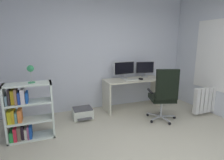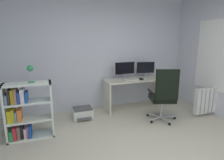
{
  "view_description": "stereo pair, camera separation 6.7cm",
  "coord_description": "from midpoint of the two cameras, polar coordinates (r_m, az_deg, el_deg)",
  "views": [
    {
      "loc": [
        -1.34,
        -1.79,
        1.64
      ],
      "look_at": [
        0.04,
        1.77,
        0.83
      ],
      "focal_mm": 29.05,
      "sensor_mm": 36.0,
      "label": 1
    },
    {
      "loc": [
        -1.27,
        -1.81,
        1.64
      ],
      "look_at": [
        0.04,
        1.77,
        0.83
      ],
      "focal_mm": 29.05,
      "sensor_mm": 36.0,
      "label": 2
    }
  ],
  "objects": [
    {
      "name": "desk",
      "position": [
        4.49,
        6.22,
        -2.17
      ],
      "size": [
        1.43,
        0.56,
        0.74
      ],
      "color": "beige",
      "rests_on": "ground"
    },
    {
      "name": "window_pane",
      "position": [
        4.61,
        30.18,
        6.64
      ],
      "size": [
        0.01,
        1.13,
        1.47
      ],
      "primitive_type": "cube",
      "color": "white"
    },
    {
      "name": "printer",
      "position": [
        4.09,
        -9.72,
        -10.17
      ],
      "size": [
        0.43,
        0.44,
        0.22
      ],
      "color": "silver",
      "rests_on": "ground"
    },
    {
      "name": "keyboard",
      "position": [
        4.3,
        5.67,
        0.06
      ],
      "size": [
        0.34,
        0.13,
        0.02
      ],
      "primitive_type": "cube",
      "rotation": [
        0.0,
        0.0,
        -0.01
      ],
      "color": "silver",
      "rests_on": "desk"
    },
    {
      "name": "radiator",
      "position": [
        4.7,
        28.17,
        -5.4
      ],
      "size": [
        0.91,
        0.1,
        0.57
      ],
      "color": "white",
      "rests_on": "ground"
    },
    {
      "name": "window_frame",
      "position": [
        4.6,
        30.12,
        6.64
      ],
      "size": [
        0.02,
        1.21,
        1.55
      ],
      "primitive_type": "cube",
      "color": "white"
    },
    {
      "name": "monitor_secondary",
      "position": [
        4.73,
        9.94,
        3.7
      ],
      "size": [
        0.46,
        0.18,
        0.39
      ],
      "color": "#B2B5B7",
      "rests_on": "desk"
    },
    {
      "name": "office_chair",
      "position": [
        3.82,
        15.53,
        -4.19
      ],
      "size": [
        0.63,
        0.65,
        1.13
      ],
      "color": "#B7BABC",
      "rests_on": "ground"
    },
    {
      "name": "monitor_main",
      "position": [
        4.45,
        3.43,
        3.6
      ],
      "size": [
        0.57,
        0.18,
        0.42
      ],
      "color": "#B2B5B7",
      "rests_on": "desk"
    },
    {
      "name": "desk_lamp",
      "position": [
        3.24,
        -24.8,
        2.74
      ],
      "size": [
        0.11,
        0.11,
        0.29
      ],
      "color": "#319258",
      "rests_on": "bookshelf"
    },
    {
      "name": "wall_back",
      "position": [
        4.47,
        -4.18,
        8.77
      ],
      "size": [
        4.56,
        0.1,
        2.78
      ],
      "primitive_type": "cube",
      "color": "silver",
      "rests_on": "ground"
    },
    {
      "name": "bookshelf",
      "position": [
        3.42,
        -26.3,
        -9.28
      ],
      "size": [
        0.75,
        0.3,
        0.97
      ],
      "color": "silver",
      "rests_on": "ground"
    },
    {
      "name": "computer_mouse",
      "position": [
        4.41,
        8.61,
        0.36
      ],
      "size": [
        0.07,
        0.1,
        0.03
      ],
      "primitive_type": "cube",
      "rotation": [
        0.0,
        0.0,
        0.09
      ],
      "color": "black",
      "rests_on": "desk"
    }
  ]
}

